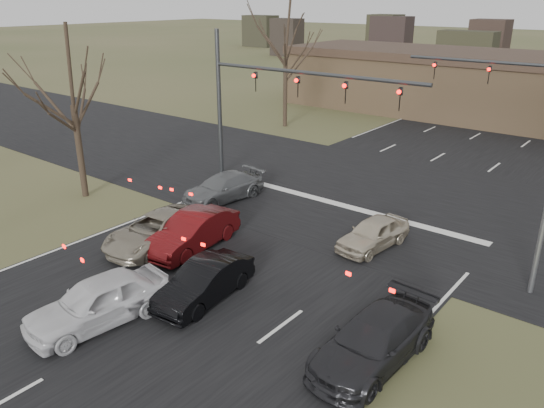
{
  "coord_description": "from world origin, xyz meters",
  "views": [
    {
      "loc": [
        11.92,
        -8.06,
        9.54
      ],
      "look_at": [
        -0.05,
        7.03,
        2.0
      ],
      "focal_mm": 35.0,
      "sensor_mm": 36.0,
      "label": 1
    }
  ],
  "objects_px": {
    "mast_arm_near": "(265,91)",
    "car_black_hatch": "(204,282)",
    "building": "(536,90)",
    "car_red_ahead": "(193,232)",
    "car_charcoal_sedan": "(374,340)",
    "car_white_sedan": "(98,301)",
    "car_silver_ahead": "(373,233)",
    "car_grey_ahead": "(223,188)",
    "car_silver_suv": "(157,230)"
  },
  "relations": [
    {
      "from": "mast_arm_near",
      "to": "car_red_ahead",
      "type": "relative_size",
      "value": 2.7
    },
    {
      "from": "mast_arm_near",
      "to": "car_silver_ahead",
      "type": "bearing_deg",
      "value": -21.33
    },
    {
      "from": "car_white_sedan",
      "to": "car_grey_ahead",
      "type": "xyz_separation_m",
      "value": [
        -4.42,
        10.3,
        -0.12
      ]
    },
    {
      "from": "mast_arm_near",
      "to": "car_black_hatch",
      "type": "xyz_separation_m",
      "value": [
        5.73,
        -10.3,
        -4.41
      ]
    },
    {
      "from": "mast_arm_near",
      "to": "car_black_hatch",
      "type": "distance_m",
      "value": 12.59
    },
    {
      "from": "building",
      "to": "car_black_hatch",
      "type": "distance_m",
      "value": 35.39
    },
    {
      "from": "car_charcoal_sedan",
      "to": "car_grey_ahead",
      "type": "distance_m",
      "value": 13.74
    },
    {
      "from": "car_red_ahead",
      "to": "building",
      "type": "bearing_deg",
      "value": 75.38
    },
    {
      "from": "car_silver_suv",
      "to": "car_charcoal_sedan",
      "type": "xyz_separation_m",
      "value": [
        10.5,
        -1.18,
        0.01
      ]
    },
    {
      "from": "mast_arm_near",
      "to": "car_grey_ahead",
      "type": "relative_size",
      "value": 2.69
    },
    {
      "from": "car_grey_ahead",
      "to": "car_silver_ahead",
      "type": "relative_size",
      "value": 1.24
    },
    {
      "from": "car_black_hatch",
      "to": "car_red_ahead",
      "type": "xyz_separation_m",
      "value": [
        -3.16,
        2.48,
        0.08
      ]
    },
    {
      "from": "car_black_hatch",
      "to": "car_red_ahead",
      "type": "height_order",
      "value": "car_red_ahead"
    },
    {
      "from": "mast_arm_near",
      "to": "car_grey_ahead",
      "type": "height_order",
      "value": "mast_arm_near"
    },
    {
      "from": "mast_arm_near",
      "to": "car_silver_suv",
      "type": "bearing_deg",
      "value": -81.79
    },
    {
      "from": "building",
      "to": "mast_arm_near",
      "type": "relative_size",
      "value": 3.5
    },
    {
      "from": "mast_arm_near",
      "to": "car_charcoal_sedan",
      "type": "height_order",
      "value": "mast_arm_near"
    },
    {
      "from": "mast_arm_near",
      "to": "car_grey_ahead",
      "type": "distance_m",
      "value": 5.36
    },
    {
      "from": "car_charcoal_sedan",
      "to": "car_grey_ahead",
      "type": "height_order",
      "value": "car_charcoal_sedan"
    },
    {
      "from": "mast_arm_near",
      "to": "car_red_ahead",
      "type": "height_order",
      "value": "mast_arm_near"
    },
    {
      "from": "building",
      "to": "car_grey_ahead",
      "type": "bearing_deg",
      "value": -105.0
    },
    {
      "from": "car_white_sedan",
      "to": "car_charcoal_sedan",
      "type": "xyz_separation_m",
      "value": [
        7.59,
        3.62,
        -0.09
      ]
    },
    {
      "from": "car_charcoal_sedan",
      "to": "car_white_sedan",
      "type": "bearing_deg",
      "value": -151.32
    },
    {
      "from": "building",
      "to": "car_grey_ahead",
      "type": "height_order",
      "value": "building"
    },
    {
      "from": "car_charcoal_sedan",
      "to": "car_red_ahead",
      "type": "height_order",
      "value": "car_red_ahead"
    },
    {
      "from": "car_silver_suv",
      "to": "car_charcoal_sedan",
      "type": "relative_size",
      "value": 1.03
    },
    {
      "from": "car_grey_ahead",
      "to": "car_silver_ahead",
      "type": "height_order",
      "value": "car_grey_ahead"
    },
    {
      "from": "car_charcoal_sedan",
      "to": "car_red_ahead",
      "type": "xyz_separation_m",
      "value": [
        -9.16,
        1.88,
        0.06
      ]
    },
    {
      "from": "car_grey_ahead",
      "to": "car_silver_ahead",
      "type": "xyz_separation_m",
      "value": [
        8.51,
        -0.19,
        -0.03
      ]
    },
    {
      "from": "building",
      "to": "car_charcoal_sedan",
      "type": "relative_size",
      "value": 9.05
    },
    {
      "from": "building",
      "to": "car_red_ahead",
      "type": "height_order",
      "value": "building"
    },
    {
      "from": "car_silver_suv",
      "to": "car_red_ahead",
      "type": "bearing_deg",
      "value": 22.3
    },
    {
      "from": "car_grey_ahead",
      "to": "car_red_ahead",
      "type": "distance_m",
      "value": 5.58
    },
    {
      "from": "building",
      "to": "car_white_sedan",
      "type": "height_order",
      "value": "building"
    },
    {
      "from": "car_white_sedan",
      "to": "car_silver_ahead",
      "type": "distance_m",
      "value": 10.91
    },
    {
      "from": "car_silver_suv",
      "to": "car_charcoal_sedan",
      "type": "distance_m",
      "value": 10.57
    },
    {
      "from": "building",
      "to": "car_silver_suv",
      "type": "xyz_separation_m",
      "value": [
        -6.0,
        -33.52,
        -1.99
      ]
    },
    {
      "from": "car_charcoal_sedan",
      "to": "car_grey_ahead",
      "type": "xyz_separation_m",
      "value": [
        -12.01,
        6.68,
        -0.03
      ]
    },
    {
      "from": "car_white_sedan",
      "to": "car_charcoal_sedan",
      "type": "relative_size",
      "value": 0.96
    },
    {
      "from": "car_grey_ahead",
      "to": "car_silver_ahead",
      "type": "distance_m",
      "value": 8.51
    },
    {
      "from": "car_white_sedan",
      "to": "building",
      "type": "bearing_deg",
      "value": 93.38
    },
    {
      "from": "car_black_hatch",
      "to": "car_silver_ahead",
      "type": "xyz_separation_m",
      "value": [
        2.5,
        7.09,
        -0.04
      ]
    },
    {
      "from": "building",
      "to": "car_silver_suv",
      "type": "distance_m",
      "value": 34.11
    },
    {
      "from": "car_black_hatch",
      "to": "car_white_sedan",
      "type": "bearing_deg",
      "value": -123.86
    },
    {
      "from": "car_white_sedan",
      "to": "car_grey_ahead",
      "type": "bearing_deg",
      "value": 121.23
    },
    {
      "from": "building",
      "to": "car_red_ahead",
      "type": "bearing_deg",
      "value": -98.09
    },
    {
      "from": "building",
      "to": "car_charcoal_sedan",
      "type": "xyz_separation_m",
      "value": [
        4.5,
        -34.7,
        -1.99
      ]
    },
    {
      "from": "car_black_hatch",
      "to": "car_red_ahead",
      "type": "bearing_deg",
      "value": 135.76
    },
    {
      "from": "mast_arm_near",
      "to": "car_black_hatch",
      "type": "height_order",
      "value": "mast_arm_near"
    },
    {
      "from": "car_black_hatch",
      "to": "car_charcoal_sedan",
      "type": "bearing_deg",
      "value": -0.43
    }
  ]
}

